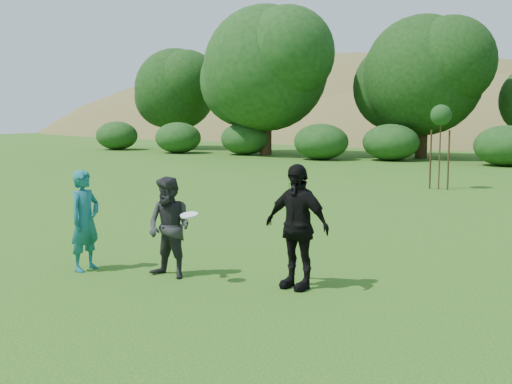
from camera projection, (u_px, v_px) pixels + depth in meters
ground at (156, 287)px, 9.54m from camera, size 120.00×120.00×0.00m
player_teal at (85, 220)px, 10.46m from camera, size 0.41×0.61×1.65m
player_grey at (169, 227)px, 10.00m from camera, size 0.80×0.63×1.59m
player_black at (297, 226)px, 9.38m from camera, size 1.14×0.61×1.84m
frisbee at (189, 215)px, 9.54m from camera, size 0.27×0.27×0.07m
sapling at (441, 117)px, 21.40m from camera, size 0.70×0.70×2.85m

